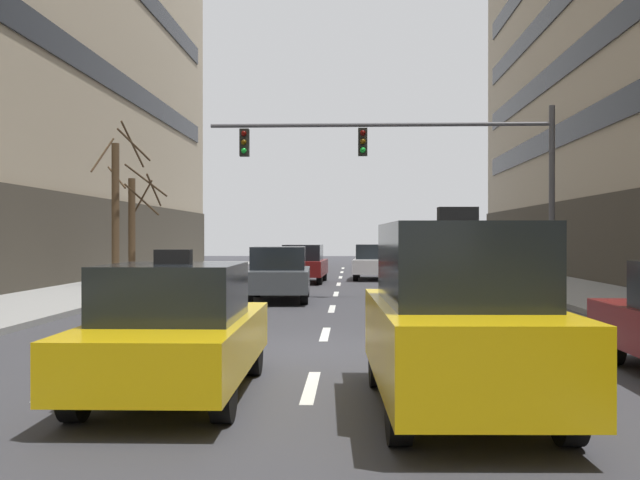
{
  "coord_description": "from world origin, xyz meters",
  "views": [
    {
      "loc": [
        0.51,
        -12.17,
        1.88
      ],
      "look_at": [
        -0.49,
        11.2,
        1.79
      ],
      "focal_mm": 41.16,
      "sensor_mm": 36.0,
      "label": 1
    }
  ],
  "objects": [
    {
      "name": "lane_stripe_l1_s8",
      "position": [
        -3.08,
        22.0,
        0.0
      ],
      "size": [
        0.16,
        2.0,
        0.01
      ],
      "primitive_type": "cube",
      "color": "silver",
      "rests_on": "ground"
    },
    {
      "name": "lane_stripe_l3_s6",
      "position": [
        3.08,
        12.0,
        0.0
      ],
      "size": [
        0.16,
        2.0,
        0.01
      ],
      "primitive_type": "cube",
      "color": "silver",
      "rests_on": "ground"
    },
    {
      "name": "lane_stripe_l1_s6",
      "position": [
        -3.08,
        12.0,
        0.0
      ],
      "size": [
        0.16,
        2.0,
        0.01
      ],
      "primitive_type": "cube",
      "color": "silver",
      "rests_on": "ground"
    },
    {
      "name": "taxi_driving_3",
      "position": [
        -1.57,
        -3.59,
        0.77
      ],
      "size": [
        1.82,
        4.21,
        1.74
      ],
      "color": "black",
      "rests_on": "ground"
    },
    {
      "name": "street_tree_0",
      "position": [
        -7.73,
        13.14,
        2.82
      ],
      "size": [
        1.93,
        1.92,
        5.69
      ],
      "color": "#4C3823",
      "rests_on": "sidewalk_left"
    },
    {
      "name": "lane_stripe_l2_s7",
      "position": [
        0.0,
        17.0,
        0.0
      ],
      "size": [
        0.16,
        2.0,
        0.01
      ],
      "primitive_type": "cube",
      "color": "silver",
      "rests_on": "ground"
    },
    {
      "name": "car_driving_1",
      "position": [
        -1.63,
        9.42,
        0.79
      ],
      "size": [
        1.97,
        4.34,
        1.6
      ],
      "color": "black",
      "rests_on": "ground"
    },
    {
      "name": "lane_stripe_l3_s10",
      "position": [
        3.08,
        32.0,
        0.0
      ],
      "size": [
        0.16,
        2.0,
        0.01
      ],
      "primitive_type": "cube",
      "color": "silver",
      "rests_on": "ground"
    },
    {
      "name": "lane_stripe_l1_s4",
      "position": [
        -3.08,
        2.0,
        0.0
      ],
      "size": [
        0.16,
        2.0,
        0.01
      ],
      "primitive_type": "cube",
      "color": "silver",
      "rests_on": "ground"
    },
    {
      "name": "taxi_driving_4",
      "position": [
        1.65,
        -4.22,
        1.01
      ],
      "size": [
        1.91,
        4.27,
        2.21
      ],
      "color": "black",
      "rests_on": "ground"
    },
    {
      "name": "lane_stripe_l3_s3",
      "position": [
        3.08,
        -3.0,
        0.0
      ],
      "size": [
        0.16,
        2.0,
        0.01
      ],
      "primitive_type": "cube",
      "color": "silver",
      "rests_on": "ground"
    },
    {
      "name": "lane_stripe_l3_s9",
      "position": [
        3.08,
        27.0,
        0.0
      ],
      "size": [
        0.16,
        2.0,
        0.01
      ],
      "primitive_type": "cube",
      "color": "silver",
      "rests_on": "ground"
    },
    {
      "name": "lane_stripe_l3_s4",
      "position": [
        3.08,
        2.0,
        0.0
      ],
      "size": [
        0.16,
        2.0,
        0.01
      ],
      "primitive_type": "cube",
      "color": "silver",
      "rests_on": "ground"
    },
    {
      "name": "lane_stripe_l1_s7",
      "position": [
        -3.08,
        17.0,
        0.0
      ],
      "size": [
        0.16,
        2.0,
        0.01
      ],
      "primitive_type": "cube",
      "color": "silver",
      "rests_on": "ground"
    },
    {
      "name": "lane_stripe_l3_s7",
      "position": [
        3.08,
        17.0,
        0.0
      ],
      "size": [
        0.16,
        2.0,
        0.01
      ],
      "primitive_type": "cube",
      "color": "silver",
      "rests_on": "ground"
    },
    {
      "name": "street_tree_1",
      "position": [
        -7.69,
        15.03,
        2.33
      ],
      "size": [
        2.25,
        2.17,
        4.4
      ],
      "color": "#4C3823",
      "rests_on": "sidewalk_left"
    },
    {
      "name": "lane_stripe_l1_s9",
      "position": [
        -3.08,
        27.0,
        0.0
      ],
      "size": [
        0.16,
        2.0,
        0.01
      ],
      "primitive_type": "cube",
      "color": "silver",
      "rests_on": "ground"
    },
    {
      "name": "traffic_signal_0",
      "position": [
        2.69,
        10.19,
        4.25
      ],
      "size": [
        10.45,
        0.35,
        5.71
      ],
      "color": "#4C4C51",
      "rests_on": "sidewalk_right"
    },
    {
      "name": "lane_stripe_l2_s3",
      "position": [
        0.0,
        -3.0,
        0.0
      ],
      "size": [
        0.16,
        2.0,
        0.01
      ],
      "primitive_type": "cube",
      "color": "silver",
      "rests_on": "ground"
    },
    {
      "name": "lane_stripe_l1_s5",
      "position": [
        -3.08,
        7.0,
        0.0
      ],
      "size": [
        0.16,
        2.0,
        0.01
      ],
      "primitive_type": "cube",
      "color": "silver",
      "rests_on": "ground"
    },
    {
      "name": "ground_plane",
      "position": [
        0.0,
        0.0,
        0.0
      ],
      "size": [
        120.0,
        120.0,
        0.0
      ],
      "primitive_type": "plane",
      "color": "#38383D"
    },
    {
      "name": "lane_stripe_l2_s10",
      "position": [
        0.0,
        32.0,
        0.0
      ],
      "size": [
        0.16,
        2.0,
        0.01
      ],
      "primitive_type": "cube",
      "color": "silver",
      "rests_on": "ground"
    },
    {
      "name": "lane_stripe_l3_s5",
      "position": [
        3.08,
        7.0,
        0.0
      ],
      "size": [
        0.16,
        2.0,
        0.01
      ],
      "primitive_type": "cube",
      "color": "silver",
      "rests_on": "ground"
    },
    {
      "name": "lane_stripe_l2_s9",
      "position": [
        0.0,
        27.0,
        0.0
      ],
      "size": [
        0.16,
        2.0,
        0.01
      ],
      "primitive_type": "cube",
      "color": "silver",
      "rests_on": "ground"
    },
    {
      "name": "lane_stripe_l1_s3",
      "position": [
        -3.08,
        -3.0,
        0.0
      ],
      "size": [
        0.16,
        2.0,
        0.01
      ],
      "primitive_type": "cube",
      "color": "silver",
      "rests_on": "ground"
    },
    {
      "name": "lane_stripe_l1_s10",
      "position": [
        -3.08,
        32.0,
        0.0
      ],
      "size": [
        0.16,
        2.0,
        0.01
      ],
      "primitive_type": "cube",
      "color": "silver",
      "rests_on": "ground"
    },
    {
      "name": "lane_stripe_l3_s8",
      "position": [
        3.08,
        22.0,
        0.0
      ],
      "size": [
        0.16,
        2.0,
        0.01
      ],
      "primitive_type": "cube",
      "color": "silver",
      "rests_on": "ground"
    },
    {
      "name": "lane_stripe_l2_s5",
      "position": [
        0.0,
        7.0,
        0.0
      ],
      "size": [
        0.16,
        2.0,
        0.01
      ],
      "primitive_type": "cube",
      "color": "silver",
      "rests_on": "ground"
    },
    {
      "name": "lane_stripe_l2_s8",
      "position": [
        0.0,
        22.0,
        0.0
      ],
      "size": [
        0.16,
        2.0,
        0.01
      ],
      "primitive_type": "cube",
      "color": "silver",
      "rests_on": "ground"
    },
    {
      "name": "car_driving_0",
      "position": [
        -1.47,
        17.97,
        0.77
      ],
      "size": [
        1.89,
        4.23,
        1.57
      ],
      "color": "black",
      "rests_on": "ground"
    },
    {
      "name": "lane_stripe_l2_s4",
      "position": [
        0.0,
        2.0,
        0.0
      ],
      "size": [
        0.16,
        2.0,
        0.01
      ],
      "primitive_type": "cube",
      "color": "silver",
      "rests_on": "ground"
    },
    {
      "name": "car_driving_2",
      "position": [
        1.5,
        20.31,
        0.77
      ],
      "size": [
        1.91,
        4.22,
        1.56
      ],
      "color": "black",
      "rests_on": "ground"
    },
    {
      "name": "lane_stripe_l2_s6",
      "position": [
        0.0,
        12.0,
        0.0
      ],
      "size": [
        0.16,
        2.0,
        0.01
      ],
      "primitive_type": "cube",
      "color": "silver",
      "rests_on": "ground"
    }
  ]
}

